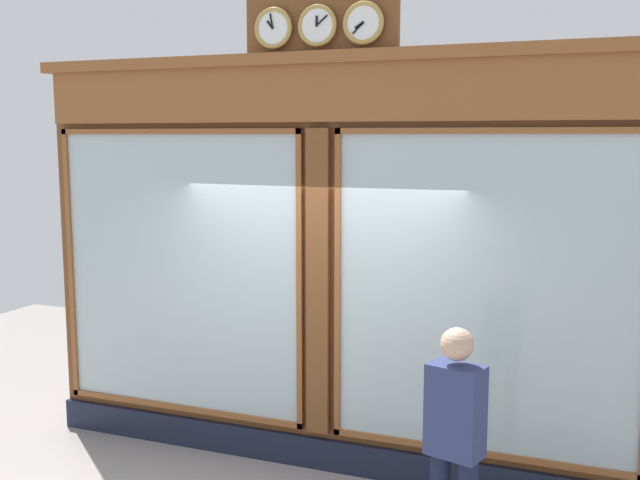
# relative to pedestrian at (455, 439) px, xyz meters

# --- Properties ---
(shop_facade) EXTENTS (5.57, 0.42, 4.08)m
(shop_facade) POSITION_rel_pedestrian_xyz_m (1.40, -1.27, 0.88)
(shop_facade) COLOR brown
(shop_facade) RESTS_ON ground_plane
(pedestrian) EXTENTS (0.41, 0.31, 1.69)m
(pedestrian) POSITION_rel_pedestrian_xyz_m (0.00, 0.00, 0.00)
(pedestrian) COLOR #191E38
(pedestrian) RESTS_ON ground_plane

